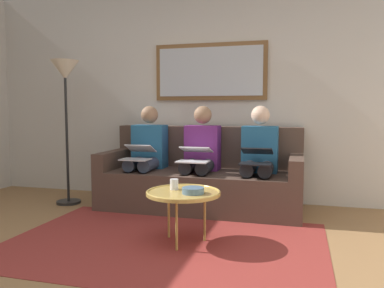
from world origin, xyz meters
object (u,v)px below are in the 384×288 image
object	(u,v)px
laptop_black	(256,157)
person_right	(147,152)
cup	(174,184)
laptop_silver	(138,153)
couch	(202,180)
person_left	(259,156)
coffee_table	(183,193)
standing_lamp	(65,86)
bowl	(193,191)
framed_mirror	(210,72)
laptop_white	(195,155)
person_middle	(200,154)

from	to	relation	value
laptop_black	person_right	bearing A→B (deg)	-10.43
cup	laptop_silver	world-z (taller)	laptop_silver
couch	laptop_silver	size ratio (longest dim) A/B	6.10
person_left	couch	bearing A→B (deg)	-6.13
couch	person_left	distance (m)	0.71
laptop_silver	couch	bearing A→B (deg)	-154.63
couch	coffee_table	xyz separation A→B (m)	(-0.15, 1.22, 0.11)
person_left	standing_lamp	bearing A→B (deg)	5.19
bowl	coffee_table	bearing A→B (deg)	-26.53
person_right	laptop_silver	bearing A→B (deg)	90.00
standing_lamp	coffee_table	bearing A→B (deg)	150.80
laptop_black	laptop_silver	xyz separation A→B (m)	(1.28, -0.00, -0.00)
couch	laptop_black	world-z (taller)	couch
bowl	framed_mirror	bearing A→B (deg)	-81.56
laptop_silver	person_right	bearing A→B (deg)	-90.00
couch	person_left	size ratio (longest dim) A/B	1.93
laptop_black	laptop_white	xyz separation A→B (m)	(0.64, 0.00, -0.00)
coffee_table	person_left	size ratio (longest dim) A/B	0.53
cup	bowl	bearing A→B (deg)	150.53
laptop_black	person_middle	distance (m)	0.68
person_left	person_middle	size ratio (longest dim) A/B	1.00
cup	standing_lamp	distance (m)	2.04
cup	bowl	size ratio (longest dim) A/B	0.51
bowl	person_middle	xyz separation A→B (m)	(0.25, -1.20, 0.15)
framed_mirror	person_right	world-z (taller)	framed_mirror
laptop_black	standing_lamp	bearing A→B (deg)	-0.96
bowl	laptop_white	distance (m)	1.00
person_left	person_middle	bearing A→B (deg)	0.00
cup	standing_lamp	bearing A→B (deg)	-29.01
couch	laptop_white	world-z (taller)	couch
laptop_black	laptop_silver	size ratio (longest dim) A/B	1.03
framed_mirror	standing_lamp	bearing A→B (deg)	22.94
laptop_white	person_right	bearing A→B (deg)	-20.56
cup	coffee_table	bearing A→B (deg)	147.84
laptop_white	standing_lamp	distance (m)	1.72
laptop_black	person_middle	size ratio (longest dim) A/B	0.32
bowl	standing_lamp	xyz separation A→B (m)	(1.80, -1.00, 0.92)
framed_mirror	person_middle	distance (m)	1.05
framed_mirror	laptop_black	bearing A→B (deg)	132.74
framed_mirror	person_middle	size ratio (longest dim) A/B	1.19
coffee_table	cup	world-z (taller)	cup
person_right	standing_lamp	xyz separation A→B (m)	(0.91, 0.20, 0.76)
couch	person_middle	size ratio (longest dim) A/B	1.93
framed_mirror	standing_lamp	distance (m)	1.69
framed_mirror	coffee_table	size ratio (longest dim) A/B	2.23
laptop_white	person_right	world-z (taller)	person_right
coffee_table	bowl	distance (m)	0.11
person_middle	standing_lamp	world-z (taller)	standing_lamp
cup	framed_mirror	bearing A→B (deg)	-88.11
person_middle	laptop_white	size ratio (longest dim) A/B	3.19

